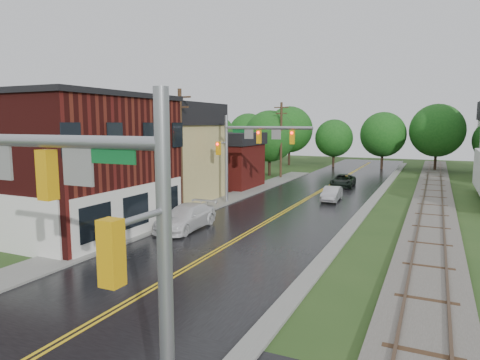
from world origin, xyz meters
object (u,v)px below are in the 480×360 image
Objects in this scene: brick_building at (44,162)px; utility_pole_c at (281,139)px; tree_left_a at (49,140)px; sedan_silver at (332,194)px; suv_dark at (343,181)px; tree_left_b at (142,131)px; tree_left_c at (212,141)px; traffic_signal_far at (250,143)px; traffic_signal_near at (76,203)px; pickup_white at (186,218)px; utility_pole_b at (181,149)px; tree_left_e at (271,137)px.

utility_pole_c reaches higher than brick_building.
tree_left_a is 24.41m from sedan_silver.
utility_pole_c reaches higher than suv_dark.
tree_left_b is at bearing -159.50° from suv_dark.
traffic_signal_far is at bearing -51.18° from tree_left_c.
tree_left_a is (-23.32, 19.90, 0.15)m from traffic_signal_near.
pickup_white is (-7.34, 15.87, -4.21)m from traffic_signal_near.
utility_pole_b is 13.05m from tree_left_a.
utility_pole_c is at bearing 30.20° from tree_left_c.
traffic_signal_far is 10.06m from pickup_white.
pickup_white is at bearing -65.62° from tree_left_c.
traffic_signal_near is 22.49m from utility_pole_b.
tree_left_e is at bearing 50.19° from tree_left_c.
tree_left_b is at bearing -122.74° from tree_left_e.
traffic_signal_near is 1.00× the size of traffic_signal_far.
tree_left_e is (3.64, 30.90, 0.66)m from brick_building.
brick_building is 31.12m from tree_left_e.
brick_building is 1.87× the size of tree_left_c.
tree_left_b is (-21.32, 29.90, 0.75)m from traffic_signal_near.
brick_building reaches higher than pickup_white.
tree_left_b is (2.00, 10.00, 0.60)m from tree_left_a.
utility_pole_c is 2.43× the size of sedan_silver.
tree_left_c is (6.00, 18.00, -0.60)m from tree_left_a.
tree_left_c is (-1.36, 24.90, 0.36)m from brick_building.
utility_pole_b is 1.96× the size of suv_dark.
utility_pole_c is (0.00, 22.00, 0.00)m from utility_pole_b.
tree_left_c is (-7.05, 17.90, -0.21)m from utility_pole_b.
traffic_signal_far is (-6.94, 25.00, 0.01)m from traffic_signal_near.
brick_building is 1.59× the size of utility_pole_c.
tree_left_e is at bearing 105.89° from traffic_signal_far.
pickup_white is at bearing -116.24° from sedan_silver.
tree_left_a is 17.05m from pickup_white.
tree_left_b reaches higher than traffic_signal_near.
tree_left_e is at bearing 105.68° from traffic_signal_near.
brick_building is 1.95× the size of traffic_signal_far.
tree_left_b is 16.67m from tree_left_e.
tree_left_a is at bearing 139.53° from traffic_signal_near.
tree_left_e is at bearing 57.26° from tree_left_b.
traffic_signal_far is at bearing 105.52° from traffic_signal_near.
tree_left_e is at bearing 65.38° from tree_left_a.
traffic_signal_near is 38.20m from suv_dark.
sedan_silver is at bearing 46.22° from utility_pole_b.
tree_left_b is at bearing 125.49° from traffic_signal_near.
suv_dark is (19.30, 8.01, -5.08)m from tree_left_b.
tree_left_e is at bearing 83.29° from brick_building.
tree_left_b is at bearing -132.39° from utility_pole_c.
tree_left_c is 18.57m from sedan_silver.
sedan_silver is at bearing 23.28° from tree_left_a.
traffic_signal_near is 0.90× the size of tree_left_e.
tree_left_a reaches higher than brick_building.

